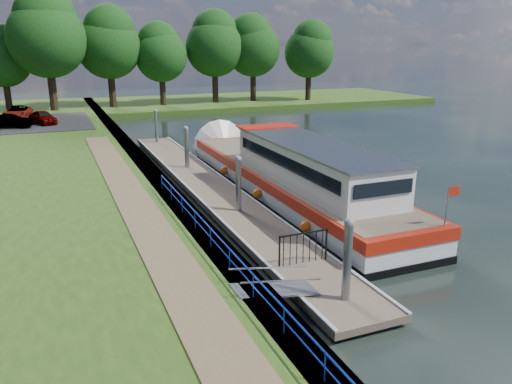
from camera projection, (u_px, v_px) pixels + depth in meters
name	position (u px, v px, depth m)	size (l,w,h in m)	color
ground	(336.00, 303.00, 15.40)	(160.00, 160.00, 0.00)	black
bank_edge	(154.00, 181.00, 27.64)	(1.10, 90.00, 0.78)	#473D2D
far_bank	(208.00, 103.00, 65.78)	(60.00, 18.00, 0.60)	#294714
footpath	(143.00, 217.00, 20.64)	(1.60, 40.00, 0.05)	brown
carpark	(9.00, 124.00, 44.78)	(14.00, 12.00, 0.06)	black
blue_fence	(219.00, 242.00, 16.68)	(0.04, 18.04, 0.72)	#0C2DBF
pontoon	(209.00, 189.00, 26.86)	(2.50, 30.00, 0.56)	brown
mooring_piles	(209.00, 169.00, 26.55)	(0.30, 27.30, 3.55)	gray
gangway	(275.00, 289.00, 14.99)	(2.58, 1.00, 0.92)	#A5A8AD
gate_panel	(303.00, 243.00, 17.03)	(1.85, 0.05, 1.15)	black
barge	(284.00, 174.00, 26.35)	(4.36, 21.15, 4.78)	black
horizon_trees	(98.00, 42.00, 55.66)	(54.38, 10.03, 12.87)	#332316
car_a	(43.00, 117.00, 44.50)	(1.42, 3.54, 1.20)	#999999
car_b	(11.00, 121.00, 42.34)	(1.21, 3.48, 1.15)	#999999
car_d	(17.00, 113.00, 47.29)	(2.08, 4.52, 1.26)	#999999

